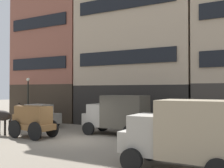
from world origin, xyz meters
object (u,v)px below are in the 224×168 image
Objects in this scene: delivery_truck_near at (183,132)px; pedestrian_officer at (19,112)px; delivery_truck_far at (117,113)px; streetlamp_curbside at (28,93)px; draft_horse at (1,115)px; cargo_wagon at (33,119)px; sedan_light at (38,116)px; fire_hydrant_curbside at (19,117)px.

pedestrian_officer is at bearing 156.29° from delivery_truck_near.
streetlamp_curbside is (-10.88, 2.48, 1.25)m from delivery_truck_far.
streetlamp_curbside reaches higher than draft_horse.
cargo_wagon is 5.43m from delivery_truck_far.
delivery_truck_near is at bearing -26.66° from streetlamp_curbside.
sedan_light is at bearing 155.07° from delivery_truck_near.
draft_horse reaches higher than fire_hydrant_curbside.
delivery_truck_far is at bearing -1.73° from sedan_light.
streetlamp_curbside reaches higher than fire_hydrant_curbside.
cargo_wagon is 4.98m from sedan_light.
delivery_truck_near is at bearing -10.70° from draft_horse.
delivery_truck_far is (-6.02, 6.00, 0.00)m from delivery_truck_near.
sedan_light is at bearing 130.93° from cargo_wagon.
fire_hydrant_curbside is at bearing 143.30° from cargo_wagon.
draft_horse is 13.32m from delivery_truck_near.
sedan_light is at bearing 94.66° from draft_horse.
delivery_truck_far is 12.02m from fire_hydrant_curbside.
pedestrian_officer is at bearing 161.11° from sedan_light.
fire_hydrant_curbside is at bearing 139.00° from pedestrian_officer.
draft_horse is 2.83× the size of fire_hydrant_curbside.
draft_horse is at bearing -52.14° from pedestrian_officer.
pedestrian_officer is (-10.93, 1.44, -0.44)m from delivery_truck_far.
delivery_truck_near is 8.50m from delivery_truck_far.
delivery_truck_far reaches higher than fire_hydrant_curbside.
streetlamp_curbside reaches higher than delivery_truck_far.
sedan_light reaches higher than pedestrian_officer.
delivery_truck_far is at bearing -10.48° from fire_hydrant_curbside.
cargo_wagon is 0.67× the size of delivery_truck_near.
sedan_light reaches higher than fire_hydrant_curbside.
fire_hydrant_curbside is at bearing 155.31° from delivery_truck_near.
delivery_truck_near is 1.18× the size of sedan_light.
cargo_wagon is 0.72× the size of streetlamp_curbside.
delivery_truck_near is at bearing -24.93° from sedan_light.
draft_horse reaches higher than cargo_wagon.
cargo_wagon is 0.67× the size of delivery_truck_far.
delivery_truck_far reaches higher than draft_horse.
pedestrian_officer is at bearing 143.88° from cargo_wagon.
pedestrian_officer is 1.99m from streetlamp_curbside.
draft_horse is (-2.95, 0.00, 0.12)m from cargo_wagon.
cargo_wagon is 8.44m from pedestrian_officer.
cargo_wagon reaches higher than sedan_light.
pedestrian_officer is at bearing 172.49° from delivery_truck_far.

